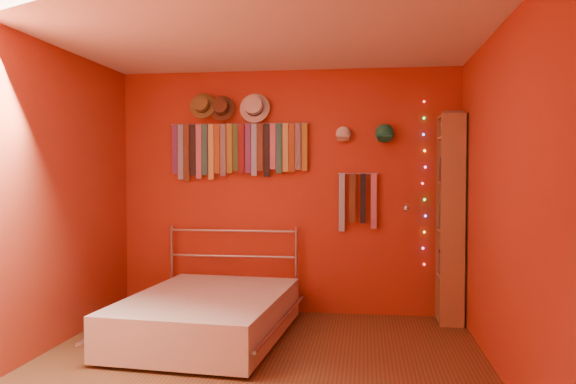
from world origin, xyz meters
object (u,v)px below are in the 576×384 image
at_px(tie_rack, 237,148).
at_px(bookshelf, 455,218).
at_px(reading_lamp, 406,208).
at_px(bed, 208,315).

bearing_deg(tie_rack, bookshelf, -4.08).
xyz_separation_m(tie_rack, bookshelf, (2.17, -0.16, -0.69)).
xyz_separation_m(reading_lamp, bookshelf, (0.46, 0.01, -0.09)).
distance_m(bookshelf, bed, 2.49).
bearing_deg(bookshelf, reading_lamp, -179.04).
bearing_deg(bed, bookshelf, 24.87).
xyz_separation_m(bookshelf, bed, (-2.21, -0.82, -0.81)).
distance_m(reading_lamp, bed, 2.12).
height_order(tie_rack, bed, tie_rack).
height_order(reading_lamp, bed, reading_lamp).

